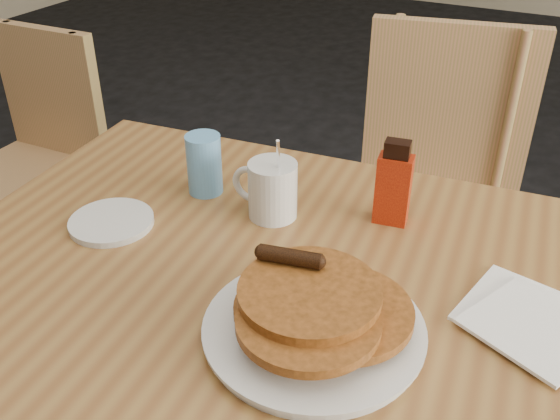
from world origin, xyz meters
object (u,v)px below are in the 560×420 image
object	(u,v)px
blue_tumbler	(204,164)
chair_wall_extra	(39,140)
chair_main_far	(431,178)
pancake_plate	(314,318)
main_table	(317,308)
syrup_bottle	(393,185)
coffee_mug	(271,189)

from	to	relation	value
blue_tumbler	chair_wall_extra	bearing A→B (deg)	156.98
chair_main_far	pancake_plate	xyz separation A→B (m)	(0.04, -0.86, 0.21)
main_table	syrup_bottle	xyz separation A→B (m)	(0.04, 0.24, 0.11)
pancake_plate	syrup_bottle	bearing A→B (deg)	89.99
pancake_plate	syrup_bottle	distance (m)	0.34
main_table	blue_tumbler	bearing A→B (deg)	151.16
blue_tumbler	chair_main_far	bearing A→B (deg)	61.51
syrup_bottle	blue_tumbler	bearing A→B (deg)	-178.36
main_table	coffee_mug	xyz separation A→B (m)	(-0.17, 0.16, 0.09)
chair_wall_extra	blue_tumbler	size ratio (longest dim) A/B	7.04
syrup_bottle	main_table	bearing A→B (deg)	-106.74
main_table	chair_main_far	bearing A→B (deg)	90.63
coffee_mug	blue_tumbler	size ratio (longest dim) A/B	1.41
coffee_mug	syrup_bottle	world-z (taller)	coffee_mug
blue_tumbler	coffee_mug	bearing A→B (deg)	-6.75
coffee_mug	blue_tumbler	world-z (taller)	coffee_mug
syrup_bottle	blue_tumbler	xyz separation A→B (m)	(-0.36, -0.06, -0.01)
blue_tumbler	main_table	bearing A→B (deg)	-28.84
chair_main_far	main_table	bearing A→B (deg)	-100.79
chair_wall_extra	coffee_mug	bearing A→B (deg)	-22.02
chair_main_far	pancake_plate	distance (m)	0.88
main_table	pancake_plate	distance (m)	0.12
chair_main_far	chair_wall_extra	xyz separation A→B (m)	(-1.22, -0.20, -0.07)
syrup_bottle	coffee_mug	bearing A→B (deg)	-166.48
main_table	pancake_plate	xyz separation A→B (m)	(0.04, -0.10, 0.07)
pancake_plate	syrup_bottle	xyz separation A→B (m)	(0.00, 0.34, 0.04)
coffee_mug	chair_main_far	bearing A→B (deg)	82.56
chair_wall_extra	main_table	bearing A→B (deg)	-25.83
main_table	syrup_bottle	bearing A→B (deg)	81.50
syrup_bottle	blue_tumbler	world-z (taller)	syrup_bottle
main_table	chair_wall_extra	world-z (taller)	chair_wall_extra
chair_main_far	chair_wall_extra	distance (m)	1.24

